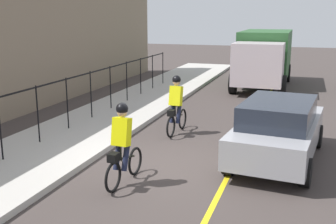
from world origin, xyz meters
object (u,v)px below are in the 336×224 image
cyclist_lead (176,105)px  box_truck_background (264,56)px  cyclist_follow (122,145)px  patrol_sedan (278,129)px

cyclist_lead → box_truck_background: bearing=-6.4°
cyclist_follow → box_truck_background: size_ratio=0.27×
cyclist_lead → patrol_sedan: cyclist_lead is taller
cyclist_lead → box_truck_background: (9.77, -1.65, 0.64)m
cyclist_follow → patrol_sedan: cyclist_follow is taller
cyclist_lead → patrol_sedan: 3.51m
cyclist_lead → cyclist_follow: (-4.16, -0.08, 0.00)m
cyclist_follow → patrol_sedan: size_ratio=0.40×
cyclist_lead → box_truck_background: 9.92m
cyclist_lead → patrol_sedan: (-1.52, -3.16, -0.09)m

